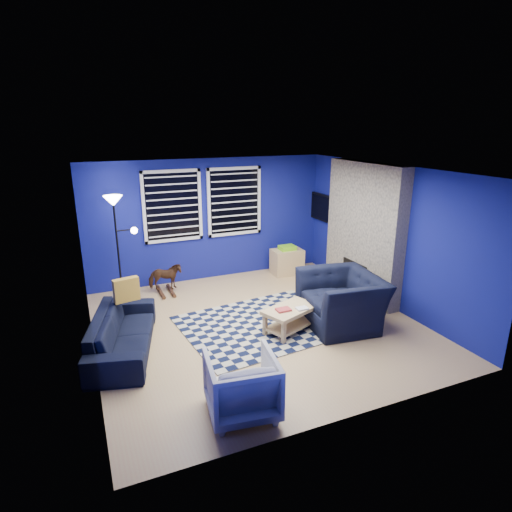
% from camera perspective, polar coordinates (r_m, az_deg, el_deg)
% --- Properties ---
extents(floor, '(5.00, 5.00, 0.00)m').
position_cam_1_polar(floor, '(7.08, 0.20, -9.24)').
color(floor, tan).
rests_on(floor, ground).
extents(ceiling, '(5.00, 5.00, 0.00)m').
position_cam_1_polar(ceiling, '(6.36, 0.22, 11.33)').
color(ceiling, white).
rests_on(ceiling, wall_back).
extents(wall_back, '(5.00, 0.00, 5.00)m').
position_cam_1_polar(wall_back, '(8.89, -6.26, 4.79)').
color(wall_back, navy).
rests_on(wall_back, floor).
extents(wall_left, '(0.00, 5.00, 5.00)m').
position_cam_1_polar(wall_left, '(6.11, -21.84, -2.24)').
color(wall_left, navy).
rests_on(wall_left, floor).
extents(wall_right, '(0.00, 5.00, 5.00)m').
position_cam_1_polar(wall_right, '(7.91, 17.07, 2.55)').
color(wall_right, navy).
rests_on(wall_right, floor).
extents(fireplace, '(0.65, 2.00, 2.50)m').
position_cam_1_polar(fireplace, '(8.21, 14.05, 2.94)').
color(fireplace, gray).
rests_on(fireplace, floor).
extents(window_left, '(1.17, 0.06, 1.42)m').
position_cam_1_polar(window_left, '(8.60, -11.06, 6.52)').
color(window_left, black).
rests_on(window_left, wall_back).
extents(window_right, '(1.17, 0.06, 1.42)m').
position_cam_1_polar(window_right, '(8.96, -2.87, 7.25)').
color(window_right, black).
rests_on(window_right, wall_back).
extents(tv, '(0.07, 1.00, 0.58)m').
position_cam_1_polar(tv, '(9.42, 9.09, 6.32)').
color(tv, black).
rests_on(tv, wall_right).
extents(rug, '(2.69, 2.24, 0.02)m').
position_cam_1_polar(rug, '(7.09, 0.83, -9.11)').
color(rug, black).
rests_on(rug, floor).
extents(sofa, '(2.09, 1.24, 0.57)m').
position_cam_1_polar(sofa, '(6.52, -17.35, -9.74)').
color(sofa, black).
rests_on(sofa, floor).
extents(armchair_big, '(1.42, 1.27, 0.84)m').
position_cam_1_polar(armchair_big, '(7.09, 11.35, -5.80)').
color(armchair_big, black).
rests_on(armchair_big, floor).
extents(armchair_bent, '(0.87, 0.89, 0.72)m').
position_cam_1_polar(armchair_bent, '(5.00, -1.93, -16.82)').
color(armchair_bent, gray).
rests_on(armchair_bent, floor).
extents(rocking_horse, '(0.38, 0.66, 0.53)m').
position_cam_1_polar(rocking_horse, '(8.40, -12.04, -2.75)').
color(rocking_horse, '#492D17').
rests_on(rocking_horse, floor).
extents(coffee_table, '(0.98, 0.77, 0.43)m').
position_cam_1_polar(coffee_table, '(6.77, 4.56, -7.78)').
color(coffee_table, '#D9B47A').
rests_on(coffee_table, rug).
extents(cabinet, '(0.66, 0.45, 0.63)m').
position_cam_1_polar(cabinet, '(9.34, 4.15, -0.70)').
color(cabinet, '#D9B47A').
rests_on(cabinet, floor).
extents(floor_lamp, '(0.53, 0.33, 1.95)m').
position_cam_1_polar(floor_lamp, '(7.99, -18.19, 5.16)').
color(floor_lamp, black).
rests_on(floor_lamp, floor).
extents(throw_pillow, '(0.40, 0.19, 0.36)m').
position_cam_1_polar(throw_pillow, '(6.77, -16.91, -4.33)').
color(throw_pillow, gold).
rests_on(throw_pillow, sofa).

